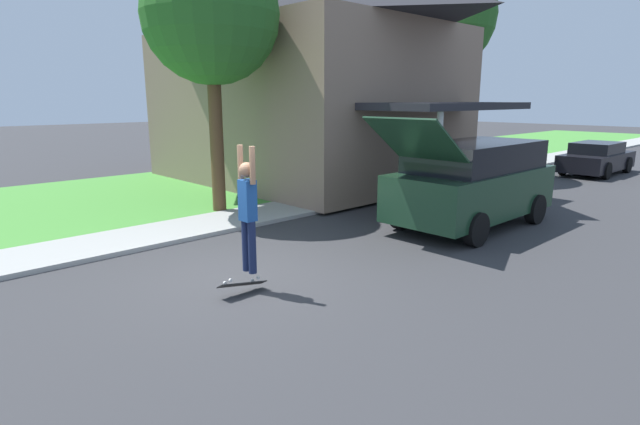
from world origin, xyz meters
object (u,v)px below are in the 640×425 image
object	(u,v)px
skateboard	(242,284)
lawn_tree_near	(211,16)
skateboarder	(248,208)
car_down_street	(597,158)
suv_parked	(473,182)
lawn_tree_far	(435,15)

from	to	relation	value
skateboard	lawn_tree_near	bearing A→B (deg)	151.06
lawn_tree_near	skateboard	bearing A→B (deg)	-28.94
lawn_tree_near	skateboarder	xyz separation A→B (m)	(5.29, -2.77, -3.74)
car_down_street	suv_parked	bearing A→B (deg)	-85.06
car_down_street	lawn_tree_near	bearing A→B (deg)	-106.28
lawn_tree_near	skateboard	distance (m)	7.86
suv_parked	car_down_street	bearing A→B (deg)	94.94
lawn_tree_far	skateboarder	world-z (taller)	lawn_tree_far
car_down_street	skateboarder	xyz separation A→B (m)	(0.77, -18.25, 0.74)
suv_parked	skateboarder	bearing A→B (deg)	-92.18
skateboard	car_down_street	bearing A→B (deg)	92.54
lawn_tree_near	skateboarder	size ratio (longest dim) A/B	3.34
skateboarder	car_down_street	bearing A→B (deg)	92.43
lawn_tree_far	car_down_street	xyz separation A→B (m)	(4.74, 5.27, -5.61)
lawn_tree_far	suv_parked	distance (m)	10.10
lawn_tree_near	car_down_street	distance (m)	16.74
skateboarder	skateboard	xyz separation A→B (m)	(0.05, -0.19, -1.22)
lawn_tree_far	skateboarder	size ratio (longest dim) A/B	4.16
lawn_tree_near	lawn_tree_far	world-z (taller)	lawn_tree_far
lawn_tree_near	suv_parked	bearing A→B (deg)	33.69
lawn_tree_near	suv_parked	size ratio (longest dim) A/B	1.28
lawn_tree_far	suv_parked	xyz separation A→B (m)	(5.76, -6.52, -5.14)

